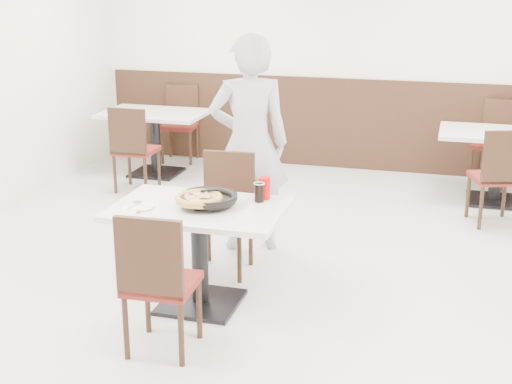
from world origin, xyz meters
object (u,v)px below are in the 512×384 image
(cola_glass, at_px, (259,193))
(bg_chair_right_near, at_px, (495,175))
(chair_near, at_px, (162,280))
(pizza_pan, at_px, (209,201))
(diner_person, at_px, (249,144))
(side_plate, at_px, (141,207))
(bg_table_right, at_px, (496,167))
(bg_table_left, at_px, (155,143))
(bg_chair_right_far, at_px, (494,144))
(pizza, at_px, (199,200))
(chair_far, at_px, (223,216))
(red_cup, at_px, (264,188))
(bg_chair_left_near, at_px, (136,148))
(bg_chair_left_far, at_px, (179,124))
(main_table, at_px, (200,256))

(cola_glass, bearing_deg, bg_chair_right_near, 52.04)
(chair_near, xyz_separation_m, cola_glass, (0.39, 0.88, 0.34))
(pizza_pan, distance_m, diner_person, 1.17)
(side_plate, distance_m, bg_table_right, 4.13)
(bg_table_left, relative_size, bg_chair_right_near, 1.26)
(cola_glass, height_order, bg_chair_right_far, bg_chair_right_far)
(bg_table_left, bearing_deg, pizza, -61.54)
(pizza_pan, xyz_separation_m, diner_person, (-0.04, 1.16, 0.14))
(pizza_pan, xyz_separation_m, bg_table_left, (-1.78, 3.13, -0.42))
(chair_far, height_order, side_plate, chair_far)
(red_cup, relative_size, bg_chair_left_near, 0.17)
(cola_glass, distance_m, bg_chair_left_far, 4.14)
(bg_chair_right_near, bearing_deg, side_plate, -152.48)
(main_table, height_order, bg_table_left, same)
(chair_far, bearing_deg, pizza_pan, 96.85)
(diner_person, height_order, bg_table_left, diner_person)
(main_table, bearing_deg, pizza_pan, 20.31)
(main_table, bearing_deg, bg_chair_right_near, 49.12)
(bg_table_left, bearing_deg, bg_chair_right_near, -11.00)
(main_table, relative_size, bg_table_left, 1.00)
(chair_near, xyz_separation_m, chair_far, (-0.02, 1.27, 0.00))
(chair_far, relative_size, bg_chair_right_near, 1.00)
(pizza_pan, xyz_separation_m, bg_chair_right_near, (2.02, 2.39, -0.32))
(bg_table_right, distance_m, bg_chair_right_far, 0.65)
(red_cup, xyz_separation_m, diner_person, (-0.37, 0.89, 0.10))
(pizza, bearing_deg, bg_chair_left_near, 123.41)
(bg_table_left, relative_size, bg_table_right, 1.00)
(red_cup, bearing_deg, bg_chair_left_near, 133.04)
(main_table, relative_size, bg_chair_left_far, 1.26)
(side_plate, relative_size, bg_chair_right_near, 0.18)
(side_plate, distance_m, bg_table_left, 3.58)
(side_plate, xyz_separation_m, bg_chair_left_near, (-1.28, 2.63, -0.28))
(pizza_pan, bearing_deg, pizza, -129.20)
(chair_near, relative_size, pizza_pan, 2.45)
(bg_chair_left_near, bearing_deg, pizza_pan, -54.77)
(main_table, xyz_separation_m, bg_chair_left_near, (-1.65, 2.49, 0.10))
(chair_near, bearing_deg, cola_glass, 63.93)
(bg_chair_right_far, bearing_deg, diner_person, 71.29)
(diner_person, relative_size, bg_table_right, 1.55)
(main_table, relative_size, chair_far, 1.26)
(red_cup, distance_m, bg_chair_left_near, 3.01)
(chair_near, bearing_deg, main_table, 86.94)
(main_table, distance_m, diner_person, 1.31)
(diner_person, xyz_separation_m, bg_chair_right_near, (2.07, 1.23, -0.45))
(chair_far, xyz_separation_m, bg_table_left, (-1.69, 2.54, -0.10))
(pizza_pan, relative_size, diner_person, 0.21)
(chair_near, height_order, bg_table_left, chair_near)
(side_plate, xyz_separation_m, bg_table_right, (2.51, 3.26, -0.38))
(red_cup, xyz_separation_m, bg_chair_left_near, (-2.04, 2.18, -0.35))
(chair_far, xyz_separation_m, pizza_pan, (0.09, -0.59, 0.32))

